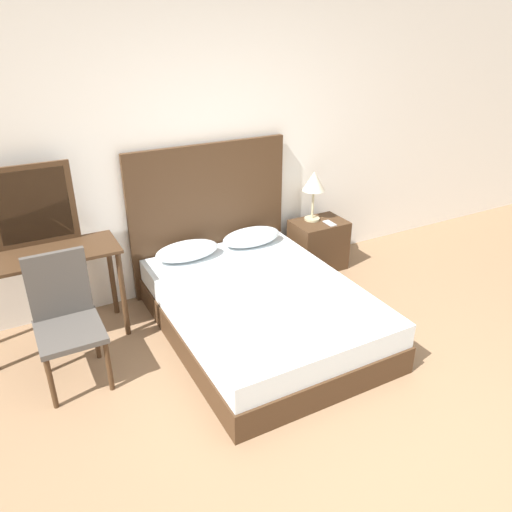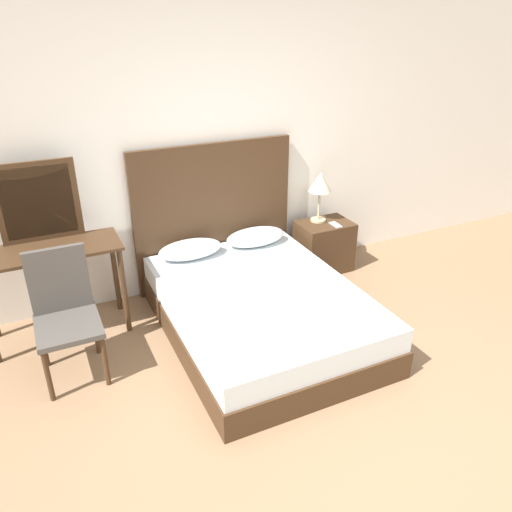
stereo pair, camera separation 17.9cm
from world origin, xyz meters
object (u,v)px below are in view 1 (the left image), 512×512
object	(u,v)px
phone_on_bed	(305,290)
chair	(65,314)
table_lamp	(314,183)
vanity_desk	(48,270)
phone_on_nightstand	(330,223)
bed	(262,311)
nightstand	(318,245)

from	to	relation	value
phone_on_bed	chair	world-z (taller)	chair
table_lamp	chair	world-z (taller)	table_lamp
table_lamp	vanity_desk	world-z (taller)	table_lamp
phone_on_bed	phone_on_nightstand	size ratio (longest dim) A/B	1.05
phone_on_bed	bed	bearing A→B (deg)	147.69
vanity_desk	phone_on_nightstand	bearing A→B (deg)	-0.57
vanity_desk	phone_on_bed	bearing A→B (deg)	-26.46
bed	chair	size ratio (longest dim) A/B	2.10
bed	chair	distance (m)	1.49
bed	vanity_desk	distance (m)	1.68
table_lamp	chair	xyz separation A→B (m)	(-2.49, -0.64, -0.38)
bed	vanity_desk	world-z (taller)	vanity_desk
nightstand	table_lamp	distance (m)	0.64
bed	vanity_desk	size ratio (longest dim) A/B	1.83
phone_on_nightstand	chair	bearing A→B (deg)	-169.61
phone_on_bed	table_lamp	world-z (taller)	table_lamp
phone_on_nightstand	vanity_desk	bearing A→B (deg)	179.43
bed	chair	world-z (taller)	chair
phone_on_bed	vanity_desk	size ratio (longest dim) A/B	0.15
phone_on_nightstand	chair	world-z (taller)	chair
nightstand	chair	world-z (taller)	chair
phone_on_nightstand	vanity_desk	xyz separation A→B (m)	(-2.61, 0.03, 0.12)
phone_on_nightstand	chair	size ratio (longest dim) A/B	0.16
phone_on_bed	phone_on_nightstand	world-z (taller)	phone_on_nightstand
nightstand	chair	distance (m)	2.60
nightstand	chair	bearing A→B (deg)	-167.32
phone_on_bed	table_lamp	xyz separation A→B (m)	(0.75, 1.02, 0.47)
nightstand	phone_on_nightstand	world-z (taller)	phone_on_nightstand
bed	table_lamp	size ratio (longest dim) A/B	3.91
nightstand	vanity_desk	bearing A→B (deg)	-178.45
phone_on_bed	nightstand	size ratio (longest dim) A/B	0.30
table_lamp	chair	distance (m)	2.60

